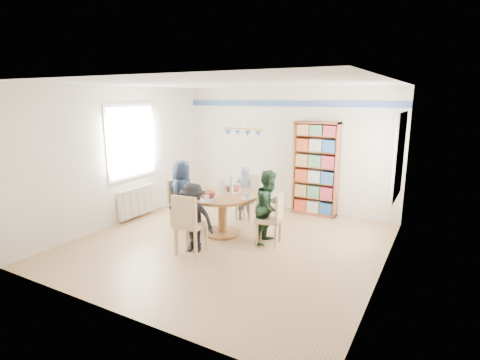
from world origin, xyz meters
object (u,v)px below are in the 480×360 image
Objects in this scene: person_far at (245,194)px; person_near at (193,218)px; bookshelf at (316,170)px; chair_far at (249,195)px; person_right at (269,207)px; chair_near at (188,222)px; person_left at (182,193)px; radiator at (137,201)px; dining_table at (222,205)px; chair_right at (273,217)px; chair_left at (179,200)px.

person_near is at bearing 81.61° from person_far.
chair_far is at bearing -140.58° from bookshelf.
person_far is (-0.95, 0.85, -0.08)m from person_right.
chair_near is 1.42m from person_left.
dining_table reaches higher than radiator.
radiator is 2.08m from dining_table.
chair_far is 1.41m from person_left.
person_right is at bearing 41.96° from person_near.
chair_near is 1.95m from person_far.
chair_right is at bearing -117.67° from person_right.
chair_left is 0.81× the size of person_far.
person_near is 3.14m from bookshelf.
chair_far is 0.71× the size of person_right.
person_near is (1.02, -0.94, 0.07)m from chair_left.
bookshelf is at bearing 128.20° from person_left.
chair_near is at bearing -25.68° from radiator.
chair_left is at bearing -133.02° from chair_far.
person_near is (-0.91, -0.97, -0.07)m from person_right.
person_left is (0.08, -0.01, 0.15)m from chair_left.
person_far is 0.57× the size of bookshelf.
person_far is (-0.00, -0.17, 0.06)m from chair_far.
person_right reaches higher than chair_right.
person_far is at bearing 91.12° from dining_table.
chair_far is at bearing 44.55° from person_right.
dining_table is 2.31m from bookshelf.
dining_table is 1.13× the size of person_near.
bookshelf is at bearing 70.30° from chair_near.
chair_near is at bearing 35.23° from person_left.
chair_right is at bearing -0.77° from chair_left.
chair_far is (0.99, 1.06, -0.00)m from chair_left.
person_far is at bearing 139.03° from chair_right.
person_right reaches higher than radiator.
person_near is at bearing -89.03° from chair_far.
chair_left is (1.07, 0.06, 0.15)m from radiator.
dining_table is at bearing 178.99° from chair_right.
chair_right is at bearing 45.65° from chair_near.
person_near is (-1.01, -0.91, 0.08)m from chair_right.
person_left is at bearing 131.45° from chair_near.
person_right is 1.98m from bookshelf.
radiator is at bearing -178.54° from dining_table.
person_far is at bearing 90.98° from chair_near.
chair_far is at bearing 90.81° from chair_near.
person_left is 1.14× the size of person_near.
chair_left is at bearing 3.33° from radiator.
chair_far is 2.00m from person_near.
person_left is at bearing 179.38° from chair_right.
chair_near is at bearing 81.43° from person_far.
person_near reaches higher than chair_far.
chair_near is 0.13m from person_near.
person_right is (3.00, 0.09, 0.29)m from radiator.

